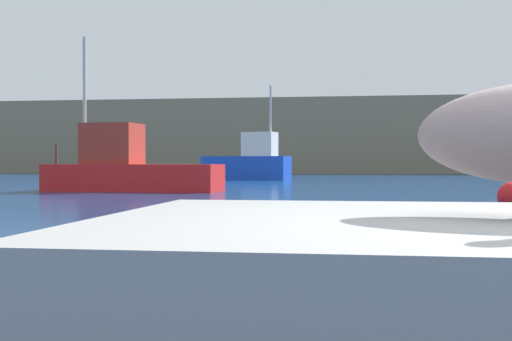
# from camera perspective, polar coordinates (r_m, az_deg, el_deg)

# --- Properties ---
(hillside_backdrop) EXTENTS (140.00, 13.25, 6.68)m
(hillside_backdrop) POSITION_cam_1_polar(r_m,az_deg,el_deg) (64.47, 9.35, 2.78)
(hillside_backdrop) COLOR #7F755B
(hillside_backdrop) RESTS_ON ground
(fishing_boat_red) EXTENTS (6.14, 2.26, 5.39)m
(fishing_boat_red) POSITION_cam_1_polar(r_m,az_deg,el_deg) (23.48, -10.91, 0.19)
(fishing_boat_red) COLOR red
(fishing_boat_red) RESTS_ON ground
(fishing_boat_blue) EXTENTS (5.29, 2.59, 5.34)m
(fishing_boat_blue) POSITION_cam_1_polar(r_m,az_deg,el_deg) (38.32, -0.59, 0.71)
(fishing_boat_blue) COLOR blue
(fishing_boat_blue) RESTS_ON ground
(mooring_buoy) EXTENTS (0.60, 0.60, 0.60)m
(mooring_buoy) POSITION_cam_1_polar(r_m,az_deg,el_deg) (14.55, 21.04, -2.08)
(mooring_buoy) COLOR red
(mooring_buoy) RESTS_ON ground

